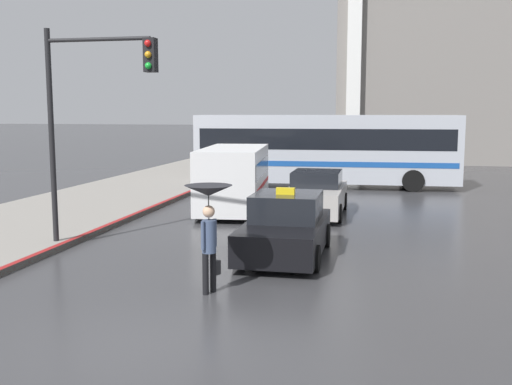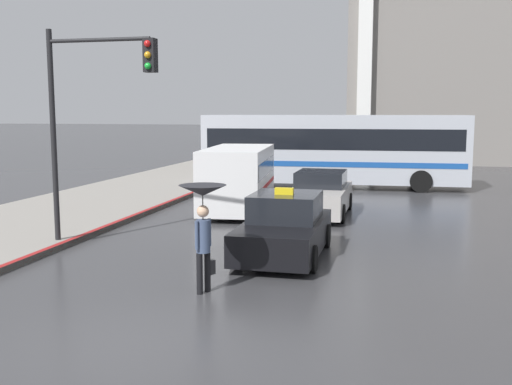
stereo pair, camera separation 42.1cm
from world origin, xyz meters
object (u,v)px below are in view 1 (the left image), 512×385
(city_bus, at_px, (325,147))
(traffic_light, at_px, (92,98))
(ambulance_van, at_px, (234,176))
(pedestrian_with_umbrella, at_px, (209,210))
(monument_cross, at_px, (355,7))
(taxi, at_px, (286,228))
(sedan_red, at_px, (316,195))

(city_bus, relative_size, traffic_light, 2.19)
(traffic_light, bearing_deg, city_bus, 72.36)
(ambulance_van, xyz_separation_m, pedestrian_with_umbrella, (1.85, -9.36, 0.38))
(monument_cross, bearing_deg, taxi, -90.61)
(ambulance_van, distance_m, city_bus, 8.07)
(traffic_light, relative_size, monument_cross, 0.31)
(ambulance_van, bearing_deg, sedan_red, 173.00)
(pedestrian_with_umbrella, bearing_deg, taxi, 8.34)
(ambulance_van, bearing_deg, taxi, 108.46)
(taxi, bearing_deg, monument_cross, -90.61)
(traffic_light, distance_m, monument_cross, 27.75)
(traffic_light, bearing_deg, ambulance_van, 72.53)
(city_bus, distance_m, monument_cross, 15.02)
(city_bus, xyz_separation_m, monument_cross, (0.63, 12.51, 8.30))
(pedestrian_with_umbrella, bearing_deg, city_bus, 22.68)
(city_bus, xyz_separation_m, traffic_light, (-4.46, -14.03, 1.95))
(pedestrian_with_umbrella, relative_size, monument_cross, 0.12)
(sedan_red, height_order, ambulance_van, ambulance_van)
(sedan_red, xyz_separation_m, city_bus, (-0.43, 7.70, 1.16))
(taxi, bearing_deg, city_bus, -88.54)
(pedestrian_with_umbrella, bearing_deg, traffic_light, 76.83)
(monument_cross, bearing_deg, traffic_light, -100.86)
(sedan_red, relative_size, traffic_light, 0.79)
(pedestrian_with_umbrella, height_order, traffic_light, traffic_light)
(taxi, xyz_separation_m, traffic_light, (-4.81, -0.25, 3.11))
(taxi, height_order, ambulance_van, ambulance_van)
(taxi, bearing_deg, ambulance_van, -65.31)
(sedan_red, height_order, traffic_light, traffic_light)
(pedestrian_with_umbrella, xyz_separation_m, monument_cross, (1.23, 29.53, 8.51))
(traffic_light, xyz_separation_m, monument_cross, (5.09, 26.53, 6.35))
(ambulance_van, bearing_deg, city_bus, -114.00)
(city_bus, bearing_deg, traffic_light, 159.54)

